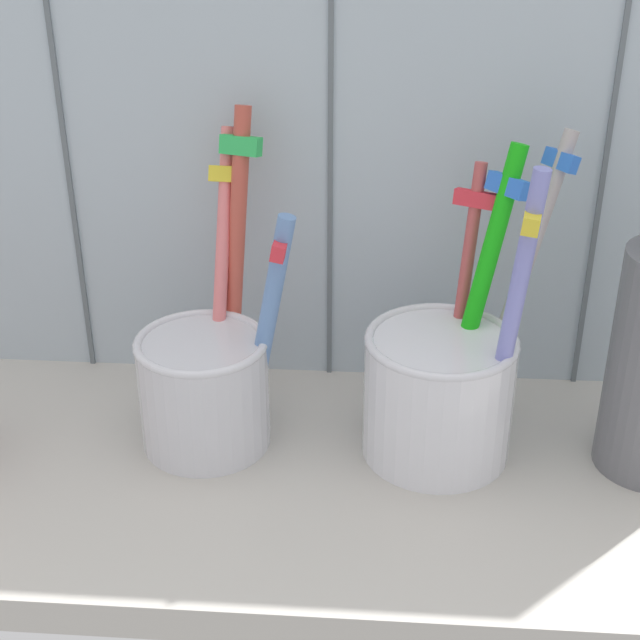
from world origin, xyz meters
TOP-DOWN VIEW (x-y plane):
  - counter_slab at (0.00, 0.00)cm, footprint 64.00×22.00cm
  - tile_wall_back at (-0.00, 12.00)cm, footprint 64.00×2.20cm
  - toothbrush_cup_left at (-6.45, 2.83)cm, footprint 9.24×11.08cm
  - toothbrush_cup_right at (6.94, 2.66)cm, footprint 11.21×9.25cm

SIDE VIEW (x-z plane):
  - counter_slab at x=0.00cm, z-range 0.00..2.00cm
  - toothbrush_cup_left at x=-6.45cm, z-range -3.07..15.34cm
  - toothbrush_cup_right at x=6.94cm, z-range -2.58..15.44cm
  - tile_wall_back at x=0.00cm, z-range 0.00..45.00cm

